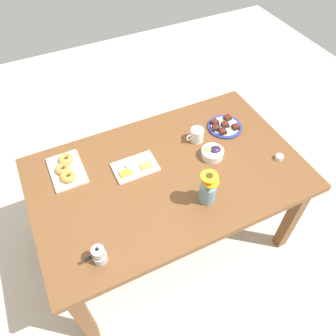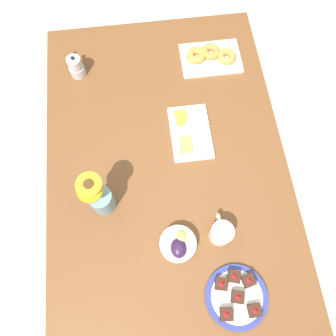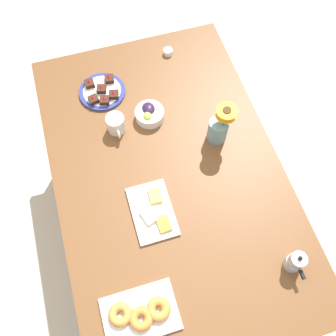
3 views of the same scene
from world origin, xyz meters
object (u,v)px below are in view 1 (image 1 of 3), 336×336
Objects in this scene: dessert_plate at (225,126)px; jam_cup_honey at (279,157)px; dining_table at (168,181)px; croissant_platter at (66,169)px; moka_pot at (99,255)px; flower_vase at (208,191)px; grape_bowl at (213,152)px; cheese_platter at (135,167)px; coffee_mug at (197,135)px.

jam_cup_honey is at bearing 111.50° from dessert_plate.
dining_table is 5.71× the size of croissant_platter.
dessert_plate is 1.17m from moka_pot.
flower_vase is (0.40, 0.45, 0.07)m from dessert_plate.
cheese_platter is at bearing -13.57° from grape_bowl.
coffee_mug reaches higher than cheese_platter.
flower_vase is (0.18, 0.43, 0.03)m from coffee_mug.
coffee_mug reaches higher than dining_table.
dessert_plate is (-0.51, -0.19, 0.10)m from dining_table.
coffee_mug is 0.88× the size of grape_bowl.
grape_bowl is 0.34m from flower_vase.
dessert_plate is at bearing -159.89° from dining_table.
coffee_mug reaches higher than jam_cup_honey.
flower_vase reaches higher than croissant_platter.
coffee_mug reaches higher than dessert_plate.
croissant_platter is at bearing -21.26° from jam_cup_honey.
cheese_platter is (0.16, -0.11, 0.10)m from dining_table.
grape_bowl is 0.48m from cheese_platter.
grape_bowl reaches higher than dining_table.
dessert_plate is at bearing -131.46° from flower_vase.
grape_bowl reaches higher than dessert_plate.
flower_vase is at bearing 7.28° from jam_cup_honey.
jam_cup_honey is at bearing -172.60° from moka_pot.
dessert_plate is (-0.20, -0.18, -0.02)m from grape_bowl.
croissant_platter is 1.20× the size of flower_vase.
moka_pot is (0.53, 0.35, 0.13)m from dining_table.
cheese_platter is (0.44, 0.05, -0.04)m from coffee_mug.
cheese_platter is 0.60m from moka_pot.
moka_pot is (0.83, 0.35, 0.02)m from grape_bowl.
moka_pot reaches higher than grape_bowl.
flower_vase is at bearing 67.88° from coffee_mug.
dessert_plate is at bearing -138.06° from grape_bowl.
cheese_platter is at bearing -54.97° from flower_vase.
moka_pot is at bearing 7.40° from jam_cup_honey.
croissant_platter is 1.28m from jam_cup_honey.
dessert_plate reaches higher than cheese_platter.
dessert_plate is 0.61m from flower_vase.
jam_cup_honey is at bearing -172.72° from flower_vase.
cheese_platter is 2.18× the size of moka_pot.
flower_vase is at bearing 111.62° from dining_table.
grape_bowl reaches higher than cheese_platter.
moka_pot is at bearing 33.60° from dining_table.
coffee_mug is 0.17m from grape_bowl.
moka_pot is at bearing 7.51° from flower_vase.
dining_table is at bearing -16.72° from jam_cup_honey.
jam_cup_honey is at bearing 163.28° from dining_table.
dessert_plate is (0.15, -0.38, -0.00)m from jam_cup_honey.
dining_table is 7.04× the size of dessert_plate.
dining_table is at bearing 30.29° from coffee_mug.
grape_bowl is at bearing 166.43° from cheese_platter.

